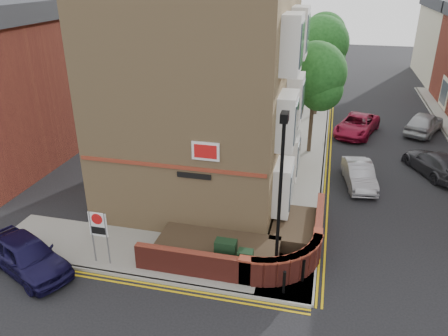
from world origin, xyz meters
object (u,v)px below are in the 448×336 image
at_px(lamppost, 280,200).
at_px(navy_hatchback, 27,255).
at_px(silver_car_near, 359,175).
at_px(zone_sign, 99,229).
at_px(utility_cabinet_large, 226,254).

height_order(lamppost, navy_hatchback, lamppost).
xyz_separation_m(navy_hatchback, silver_car_near, (12.40, 10.49, -0.09)).
bearing_deg(zone_sign, lamppost, 6.07).
bearing_deg(navy_hatchback, lamppost, -54.95).
bearing_deg(utility_cabinet_large, navy_hatchback, -166.05).
xyz_separation_m(utility_cabinet_large, zone_sign, (-4.70, -0.80, 0.92)).
relative_size(lamppost, zone_sign, 2.86).
xyz_separation_m(lamppost, utility_cabinet_large, (-1.90, 0.10, -2.62)).
relative_size(utility_cabinet_large, navy_hatchback, 0.29).
distance_m(lamppost, navy_hatchback, 9.67).
bearing_deg(navy_hatchback, silver_car_near, -25.24).
relative_size(lamppost, silver_car_near, 1.67).
bearing_deg(utility_cabinet_large, zone_sign, -170.31).
bearing_deg(lamppost, zone_sign, -173.93).
distance_m(lamppost, silver_car_near, 9.76).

